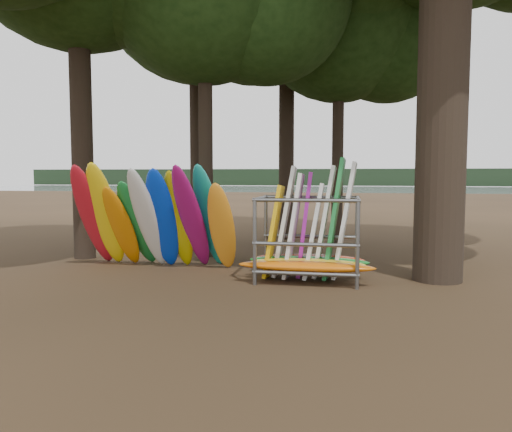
# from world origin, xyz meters

# --- Properties ---
(ground) EXTENTS (120.00, 120.00, 0.00)m
(ground) POSITION_xyz_m (0.00, 0.00, 0.00)
(ground) COLOR #47331E
(ground) RESTS_ON ground
(lake) EXTENTS (160.00, 160.00, 0.00)m
(lake) POSITION_xyz_m (0.00, 60.00, 0.00)
(lake) COLOR gray
(lake) RESTS_ON ground
(far_shore) EXTENTS (160.00, 4.00, 4.00)m
(far_shore) POSITION_xyz_m (0.00, 110.00, 2.00)
(far_shore) COLOR black
(far_shore) RESTS_ON ground
(oak_3) EXTENTS (7.03, 7.03, 11.18)m
(oak_3) POSITION_xyz_m (2.41, 6.93, 8.10)
(oak_3) COLOR black
(oak_3) RESTS_ON ground
(kayak_row) EXTENTS (4.35, 2.26, 2.97)m
(kayak_row) POSITION_xyz_m (-2.24, 1.01, 1.30)
(kayak_row) COLOR red
(kayak_row) RESTS_ON ground
(storage_rack) EXTENTS (3.11, 1.56, 2.89)m
(storage_rack) POSITION_xyz_m (1.93, 0.29, 0.93)
(storage_rack) COLOR slate
(storage_rack) RESTS_ON ground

